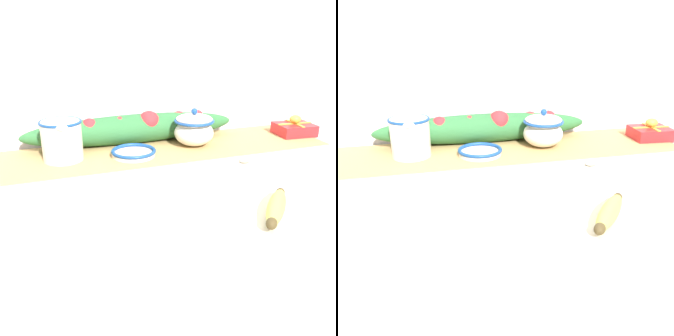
% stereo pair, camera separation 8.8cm
% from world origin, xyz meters
% --- Properties ---
extents(countertop, '(1.29, 0.74, 0.88)m').
position_xyz_m(countertop, '(0.00, 0.00, 0.44)').
color(countertop, beige).
rests_on(countertop, ground_plane).
extents(back_wall, '(2.09, 0.04, 2.40)m').
position_xyz_m(back_wall, '(0.00, 0.39, 1.20)').
color(back_wall, silver).
rests_on(back_wall, ground_plane).
extents(table_runner, '(1.19, 0.28, 0.00)m').
position_xyz_m(table_runner, '(0.00, 0.22, 0.88)').
color(table_runner, tan).
rests_on(table_runner, countertop).
extents(cream_pitcher, '(0.12, 0.14, 0.12)m').
position_xyz_m(cream_pitcher, '(-0.23, 0.22, 0.94)').
color(cream_pitcher, white).
rests_on(cream_pitcher, countertop).
extents(sugar_bowl, '(0.13, 0.13, 0.12)m').
position_xyz_m(sugar_bowl, '(0.17, 0.22, 0.94)').
color(sugar_bowl, white).
rests_on(sugar_bowl, countertop).
extents(small_dish, '(0.13, 0.13, 0.02)m').
position_xyz_m(small_dish, '(-0.03, 0.18, 0.89)').
color(small_dish, white).
rests_on(small_dish, countertop).
extents(banana, '(0.13, 0.15, 0.04)m').
position_xyz_m(banana, '(0.15, -0.26, 0.90)').
color(banana, '#CCD156').
rests_on(banana, countertop).
extents(spoon, '(0.15, 0.05, 0.01)m').
position_xyz_m(spoon, '(0.24, 0.03, 0.88)').
color(spoon, '#A89E89').
rests_on(spoon, countertop).
extents(gift_box, '(0.13, 0.12, 0.07)m').
position_xyz_m(gift_box, '(0.55, 0.22, 0.91)').
color(gift_box, red).
rests_on(gift_box, countertop).
extents(poinsettia_garland, '(0.70, 0.10, 0.10)m').
position_xyz_m(poinsettia_garland, '(-0.01, 0.31, 0.93)').
color(poinsettia_garland, '#2D6B38').
rests_on(poinsettia_garland, countertop).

